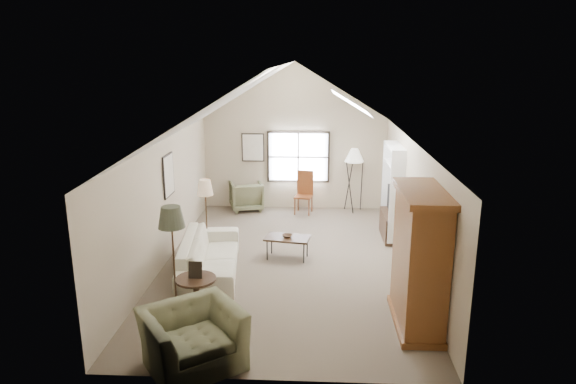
{
  "coord_description": "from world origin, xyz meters",
  "views": [
    {
      "loc": [
        0.53,
        -9.88,
        4.14
      ],
      "look_at": [
        0.0,
        0.4,
        1.4
      ],
      "focal_mm": 32.0,
      "sensor_mm": 36.0,
      "label": 1
    }
  ],
  "objects_px": {
    "armoire": "(419,259)",
    "coffee_table": "(287,248)",
    "armchair_near": "(193,338)",
    "sofa": "(210,256)",
    "side_table": "(197,297)",
    "armchair_far": "(246,196)",
    "side_chair": "(304,193)"
  },
  "relations": [
    {
      "from": "coffee_table",
      "to": "sofa",
      "type": "bearing_deg",
      "value": -147.59
    },
    {
      "from": "coffee_table",
      "to": "side_table",
      "type": "height_order",
      "value": "side_table"
    },
    {
      "from": "armoire",
      "to": "coffee_table",
      "type": "relative_size",
      "value": 2.39
    },
    {
      "from": "side_table",
      "to": "side_chair",
      "type": "bearing_deg",
      "value": 74.22
    },
    {
      "from": "armchair_near",
      "to": "side_chair",
      "type": "distance_m",
      "value": 7.26
    },
    {
      "from": "coffee_table",
      "to": "armoire",
      "type": "bearing_deg",
      "value": -50.15
    },
    {
      "from": "armoire",
      "to": "armchair_near",
      "type": "xyz_separation_m",
      "value": [
        -3.28,
        -1.3,
        -0.69
      ]
    },
    {
      "from": "sofa",
      "to": "coffee_table",
      "type": "bearing_deg",
      "value": -64.09
    },
    {
      "from": "coffee_table",
      "to": "side_chair",
      "type": "bearing_deg",
      "value": 85.25
    },
    {
      "from": "armchair_near",
      "to": "side_chair",
      "type": "bearing_deg",
      "value": 43.62
    },
    {
      "from": "armoire",
      "to": "sofa",
      "type": "relative_size",
      "value": 0.84
    },
    {
      "from": "armoire",
      "to": "armchair_near",
      "type": "relative_size",
      "value": 1.74
    },
    {
      "from": "side_table",
      "to": "armchair_far",
      "type": "bearing_deg",
      "value": 89.69
    },
    {
      "from": "armoire",
      "to": "side_table",
      "type": "distance_m",
      "value": 3.62
    },
    {
      "from": "armoire",
      "to": "coffee_table",
      "type": "distance_m",
      "value": 3.52
    },
    {
      "from": "armoire",
      "to": "coffee_table",
      "type": "height_order",
      "value": "armoire"
    },
    {
      "from": "sofa",
      "to": "side_table",
      "type": "xyz_separation_m",
      "value": [
        0.1,
        -1.6,
        -0.05
      ]
    },
    {
      "from": "sofa",
      "to": "coffee_table",
      "type": "xyz_separation_m",
      "value": [
        1.45,
        0.92,
        -0.15
      ]
    },
    {
      "from": "armchair_far",
      "to": "side_chair",
      "type": "bearing_deg",
      "value": 153.73
    },
    {
      "from": "armchair_far",
      "to": "sofa",
      "type": "bearing_deg",
      "value": 71.81
    },
    {
      "from": "sofa",
      "to": "armchair_near",
      "type": "height_order",
      "value": "armchair_near"
    },
    {
      "from": "armchair_far",
      "to": "armchair_near",
      "type": "bearing_deg",
      "value": 75.31
    },
    {
      "from": "armchair_near",
      "to": "side_chair",
      "type": "xyz_separation_m",
      "value": [
        1.36,
        7.13,
        0.16
      ]
    },
    {
      "from": "armoire",
      "to": "sofa",
      "type": "xyz_separation_m",
      "value": [
        -3.64,
        1.69,
        -0.72
      ]
    },
    {
      "from": "armchair_far",
      "to": "side_chair",
      "type": "height_order",
      "value": "side_chair"
    },
    {
      "from": "armchair_near",
      "to": "sofa",
      "type": "bearing_deg",
      "value": 61.3
    },
    {
      "from": "coffee_table",
      "to": "side_table",
      "type": "distance_m",
      "value": 2.86
    },
    {
      "from": "side_chair",
      "to": "armchair_near",
      "type": "bearing_deg",
      "value": -89.19
    },
    {
      "from": "sofa",
      "to": "armchair_far",
      "type": "xyz_separation_m",
      "value": [
        0.13,
        4.41,
        0.01
      ]
    },
    {
      "from": "armchair_far",
      "to": "coffee_table",
      "type": "xyz_separation_m",
      "value": [
        1.32,
        -3.48,
        -0.16
      ]
    },
    {
      "from": "armchair_far",
      "to": "side_table",
      "type": "distance_m",
      "value": 6.01
    },
    {
      "from": "coffee_table",
      "to": "side_chair",
      "type": "height_order",
      "value": "side_chair"
    }
  ]
}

